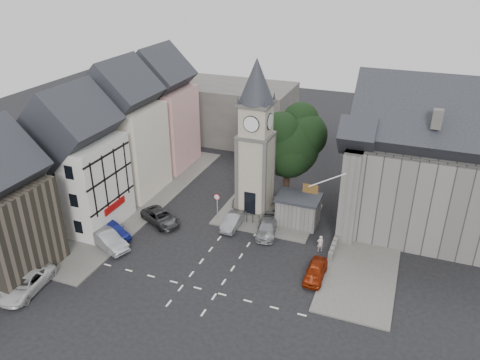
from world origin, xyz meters
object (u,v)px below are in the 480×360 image
at_px(car_east_red, 316,271).
at_px(pedestrian, 320,243).
at_px(car_west_blue, 113,230).
at_px(clock_tower, 256,141).
at_px(stone_shelter, 298,210).

relative_size(car_east_red, pedestrian, 2.38).
relative_size(car_west_blue, pedestrian, 2.67).
xyz_separation_m(clock_tower, car_west_blue, (-11.22, -9.34, -7.38)).
height_order(car_west_blue, pedestrian, pedestrian).
xyz_separation_m(clock_tower, pedestrian, (8.00, -4.60, -7.30)).
height_order(stone_shelter, car_east_red, stone_shelter).
relative_size(car_west_blue, car_east_red, 1.12).
bearing_deg(stone_shelter, car_west_blue, -151.08).
bearing_deg(car_east_red, car_west_blue, -178.05).
distance_m(car_west_blue, pedestrian, 19.79).
bearing_deg(car_west_blue, clock_tower, -25.87).
relative_size(clock_tower, car_west_blue, 3.72).
relative_size(clock_tower, pedestrian, 9.92).
relative_size(clock_tower, car_east_red, 4.16).
xyz_separation_m(clock_tower, car_east_red, (8.50, -8.66, -7.46)).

